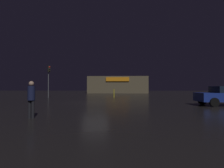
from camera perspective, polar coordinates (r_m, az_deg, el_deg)
name	(u,v)px	position (r m, az deg, el deg)	size (l,w,h in m)	color
ground_plane	(95,102)	(16.91, -5.58, -6.07)	(120.00, 120.00, 0.00)	black
store_building	(118,85)	(46.33, 1.89, -0.31)	(15.00, 8.78, 4.23)	brown
traffic_signal_main	(49,73)	(26.10, -20.09, 3.39)	(0.42, 0.42, 4.52)	#595B60
pedestrian	(31,97)	(9.02, -25.06, -3.77)	(0.34, 0.34, 1.76)	black
bollard_kerb_a	(114,93)	(24.77, 0.66, -3.10)	(0.12, 0.12, 1.21)	gold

